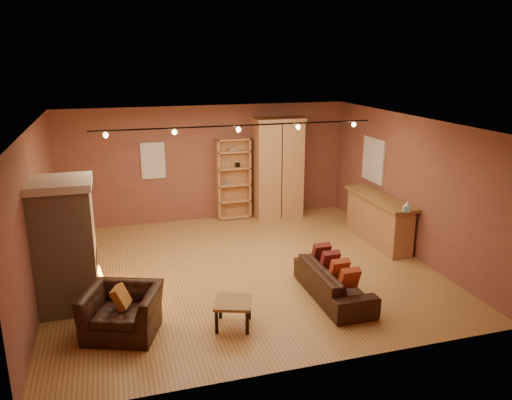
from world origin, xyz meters
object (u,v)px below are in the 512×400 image
object	(u,v)px
fireplace	(66,245)
coffee_table	(233,305)
armchair	(122,304)
loveseat	(334,276)
bookcase	(233,178)
bar_counter	(378,219)
armoire	(278,168)

from	to	relation	value
fireplace	coffee_table	xyz separation A→B (m)	(2.37, -1.36, -0.71)
armchair	loveseat	bearing A→B (deg)	23.11
loveseat	coffee_table	bearing A→B (deg)	103.49
fireplace	bookcase	size ratio (longest dim) A/B	1.05
loveseat	armchair	xyz separation A→B (m)	(-3.45, -0.16, 0.08)
fireplace	bar_counter	bearing A→B (deg)	10.50
armoire	armchair	distance (m)	6.15
coffee_table	bookcase	bearing A→B (deg)	76.00
armoire	loveseat	world-z (taller)	armoire
armchair	coffee_table	xyz separation A→B (m)	(1.60, -0.27, -0.11)
fireplace	bookcase	xyz separation A→B (m)	(3.65, 3.74, -0.04)
armchair	bookcase	bearing A→B (deg)	79.67
loveseat	coffee_table	xyz separation A→B (m)	(-1.85, -0.43, -0.03)
bookcase	armchair	bearing A→B (deg)	-120.71
armchair	fireplace	bearing A→B (deg)	145.65
fireplace	armoire	distance (m)	5.92
armchair	coffee_table	world-z (taller)	armchair
armoire	armchair	bearing A→B (deg)	-130.64
fireplace	bar_counter	xyz separation A→B (m)	(6.24, 1.16, -0.54)
bar_counter	armchair	xyz separation A→B (m)	(-5.47, -2.25, -0.06)
fireplace	coffee_table	size ratio (longest dim) A/B	3.07
armoire	armchair	world-z (taller)	armoire
bookcase	armchair	size ratio (longest dim) A/B	1.63
bar_counter	armchair	distance (m)	5.91
coffee_table	armoire	bearing A→B (deg)	64.16
fireplace	loveseat	world-z (taller)	fireplace
loveseat	armchair	distance (m)	3.45
armoire	loveseat	distance (m)	4.58
bar_counter	armchair	size ratio (longest dim) A/B	1.75
bookcase	armchair	world-z (taller)	bookcase
armoire	coffee_table	distance (m)	5.52
armoire	loveseat	xyz separation A→B (m)	(-0.52, -4.46, -0.87)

